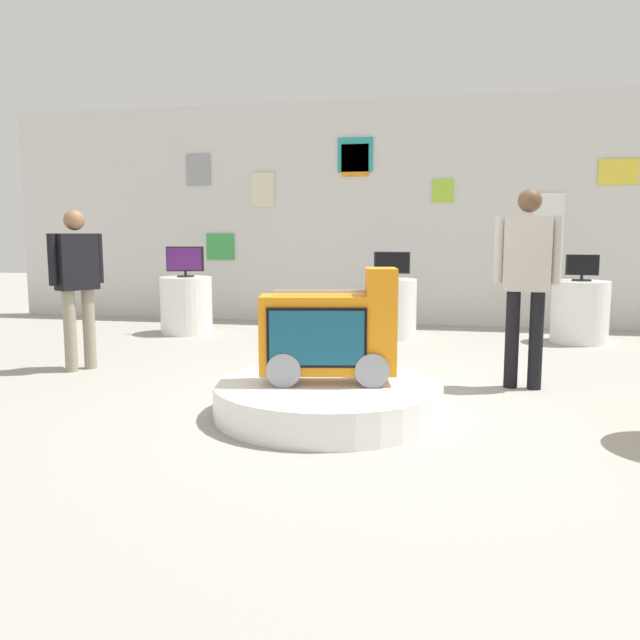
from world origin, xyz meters
The scene contains 12 objects.
ground_plane centered at (0.00, 0.00, 0.00)m, with size 30.00×30.00×0.00m, color #9E998E.
back_wall_display centered at (0.00, 4.65, 1.67)m, with size 12.87×0.13×3.33m.
main_display_pedestal centered at (-0.26, -0.45, 0.12)m, with size 1.71×1.71×0.25m, color white.
novelty_firetruck_tv centered at (-0.24, -0.45, 0.59)m, with size 1.04×0.53×0.86m.
display_pedestal_left_rear centered at (-0.12, 3.25, 0.39)m, with size 0.65×0.65×0.77m, color white.
tv_on_left_rear centered at (-0.12, 3.25, 0.97)m, with size 0.47×0.17×0.35m.
display_pedestal_center_rear centered at (-2.91, 3.11, 0.39)m, with size 0.70×0.70×0.77m, color white.
tv_on_center_rear centered at (-2.92, 3.11, 0.99)m, with size 0.49×0.23×0.41m.
display_pedestal_right_rear centered at (2.22, 3.38, 0.39)m, with size 0.69×0.69×0.77m, color white.
tv_on_right_rear centered at (2.22, 3.38, 0.94)m, with size 0.39×0.23×0.33m.
shopper_browsing_near_truck centered at (1.26, 0.72, 1.02)m, with size 0.56×0.24×1.73m.
shopper_browsing_rear centered at (-2.99, 0.64, 0.93)m, with size 0.37×0.49×1.59m.
Camera 1 is at (0.61, -5.04, 1.35)m, focal length 35.88 mm.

